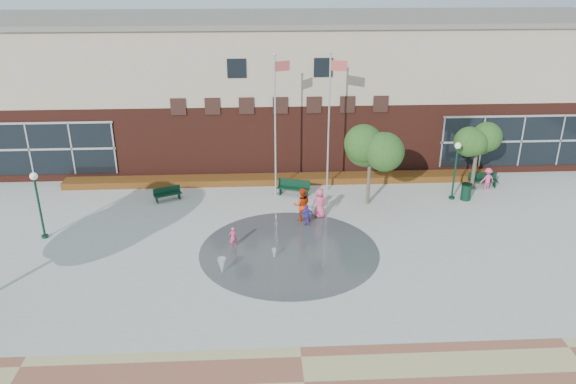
{
  "coord_description": "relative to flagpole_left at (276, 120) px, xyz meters",
  "views": [
    {
      "loc": [
        -1.3,
        -20.07,
        12.83
      ],
      "look_at": [
        0.0,
        4.0,
        2.6
      ],
      "focal_mm": 35.0,
      "sensor_mm": 36.0,
      "label": 1
    }
  ],
  "objects": [
    {
      "name": "splash_pad",
      "position": [
        0.36,
        -6.65,
        -4.5
      ],
      "size": [
        8.4,
        8.4,
        0.01
      ],
      "primitive_type": "cylinder",
      "color": "#383A3D",
      "rests_on": "ground"
    },
    {
      "name": "child_splash",
      "position": [
        -2.26,
        -6.1,
        -3.97
      ],
      "size": [
        0.46,
        0.39,
        1.07
      ],
      "primitive_type": "imported",
      "rotation": [
        0.0,
        0.0,
        3.54
      ],
      "color": "#D44270",
      "rests_on": "ground"
    },
    {
      "name": "bench_left",
      "position": [
        -6.14,
        -0.4,
        -4.26
      ],
      "size": [
        1.58,
        1.02,
        0.77
      ],
      "rotation": [
        0.0,
        0.0,
        0.42
      ],
      "color": "#0D311F",
      "rests_on": "ground"
    },
    {
      "name": "trash_can",
      "position": [
        10.65,
        -1.22,
        -4.01
      ],
      "size": [
        0.6,
        0.6,
        0.98
      ],
      "color": "#0D311F",
      "rests_on": "ground"
    },
    {
      "name": "flagpole_left",
      "position": [
        0.0,
        0.0,
        0.0
      ],
      "size": [
        0.89,
        0.43,
        8.09
      ],
      "rotation": [
        0.0,
        0.0,
        0.4
      ],
      "color": "silver",
      "rests_on": "ground"
    },
    {
      "name": "person_bench",
      "position": [
        12.39,
        0.17,
        -3.82
      ],
      "size": [
        0.97,
        0.69,
        1.37
      ],
      "primitive_type": "imported",
      "rotation": [
        0.0,
        0.0,
        3.36
      ],
      "color": "#E04A83",
      "rests_on": "ground"
    },
    {
      "name": "water_jet_b",
      "position": [
        -0.37,
        -7.29,
        -4.51
      ],
      "size": [
        0.21,
        0.21,
        0.47
      ],
      "primitive_type": "cone",
      "rotation": [
        3.14,
        0.0,
        0.0
      ],
      "color": "white",
      "rests_on": "ground"
    },
    {
      "name": "tree_small_right",
      "position": [
        11.59,
        0.35,
        -1.41
      ],
      "size": [
        2.48,
        2.48,
        4.24
      ],
      "color": "#453B2C",
      "rests_on": "ground"
    },
    {
      "name": "ground",
      "position": [
        0.36,
        -9.65,
        -4.51
      ],
      "size": [
        120.0,
        120.0,
        0.0
      ],
      "primitive_type": "plane",
      "color": "#666056",
      "rests_on": "ground"
    },
    {
      "name": "adult_pink",
      "position": [
        2.17,
        -3.01,
        -3.7
      ],
      "size": [
        0.88,
        0.67,
        1.61
      ],
      "primitive_type": "imported",
      "rotation": [
        0.0,
        0.0,
        2.93
      ],
      "color": "#E24B72",
      "rests_on": "ground"
    },
    {
      "name": "child_blue",
      "position": [
        1.42,
        -4.0,
        -3.92
      ],
      "size": [
        0.7,
        0.33,
        1.17
      ],
      "primitive_type": "imported",
      "rotation": [
        0.0,
        0.0,
        3.21
      ],
      "color": "#3F32AB",
      "rests_on": "ground"
    },
    {
      "name": "lamp_left",
      "position": [
        -11.54,
        -4.64,
        -2.38
      ],
      "size": [
        0.36,
        0.36,
        3.43
      ],
      "color": "#0D311F",
      "rests_on": "ground"
    },
    {
      "name": "lamp_right",
      "position": [
        9.93,
        -1.05,
        -2.41
      ],
      "size": [
        0.36,
        0.36,
        3.37
      ],
      "color": "#0D311F",
      "rests_on": "ground"
    },
    {
      "name": "flower_bed",
      "position": [
        0.36,
        1.95,
        -4.51
      ],
      "size": [
        26.0,
        1.2,
        0.4
      ],
      "primitive_type": "cube",
      "color": "#99120A",
      "rests_on": "ground"
    },
    {
      "name": "plaza_concrete",
      "position": [
        0.36,
        -5.65,
        -4.5
      ],
      "size": [
        46.0,
        18.0,
        0.01
      ],
      "primitive_type": "cube",
      "color": "#A8A8A0",
      "rests_on": "ground"
    },
    {
      "name": "flagpole_right",
      "position": [
        3.04,
        0.6,
        -0.0
      ],
      "size": [
        0.95,
        0.4,
        8.06
      ],
      "rotation": [
        0.0,
        0.0,
        -0.34
      ],
      "color": "silver",
      "rests_on": "ground"
    },
    {
      "name": "bench_right",
      "position": [
        12.33,
        0.63,
        -4.23
      ],
      "size": [
        1.71,
        0.6,
        0.84
      ],
      "rotation": [
        0.0,
        0.0,
        -0.08
      ],
      "color": "#0D311F",
      "rests_on": "ground"
    },
    {
      "name": "adult_red",
      "position": [
        1.2,
        -3.44,
        -3.58
      ],
      "size": [
        0.93,
        0.74,
        1.84
      ],
      "primitive_type": "imported",
      "rotation": [
        0.0,
        0.0,
        3.19
      ],
      "color": "red",
      "rests_on": "ground"
    },
    {
      "name": "tree_mid",
      "position": [
        5.02,
        -1.44,
        -1.09
      ],
      "size": [
        2.78,
        2.78,
        4.69
      ],
      "color": "#453B2C",
      "rests_on": "ground"
    },
    {
      "name": "bench_mid",
      "position": [
        0.98,
        -0.07,
        -4.2
      ],
      "size": [
        1.92,
        1.04,
        0.93
      ],
      "rotation": [
        0.0,
        0.0,
        -0.3
      ],
      "color": "#0D311F",
      "rests_on": "ground"
    },
    {
      "name": "library_building",
      "position": [
        0.36,
        7.83,
        0.14
      ],
      "size": [
        44.4,
        10.4,
        9.2
      ],
      "color": "#4E2018",
      "rests_on": "ground"
    },
    {
      "name": "water_jet_a",
      "position": [
        -2.67,
        -8.53,
        -4.51
      ],
      "size": [
        0.38,
        0.38,
        0.75
      ],
      "primitive_type": "cone",
      "rotation": [
        3.14,
        0.0,
        0.0
      ],
      "color": "white",
      "rests_on": "ground"
    }
  ]
}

